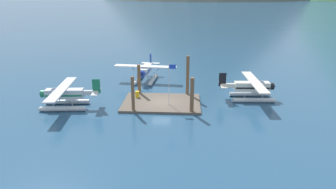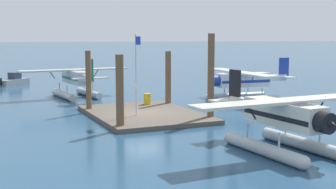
# 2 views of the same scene
# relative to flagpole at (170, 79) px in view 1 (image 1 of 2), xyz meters

# --- Properties ---
(ground_plane) EXTENTS (1200.00, 1200.00, 0.00)m
(ground_plane) POSITION_rel_flagpole_xyz_m (-1.19, 0.97, -3.81)
(ground_plane) COLOR navy
(dock_platform) EXTENTS (10.39, 7.28, 0.30)m
(dock_platform) POSITION_rel_flagpole_xyz_m (-1.19, 0.97, -3.66)
(dock_platform) COLOR brown
(dock_platform) RESTS_ON ground
(piling_near_left) EXTENTS (0.42, 0.42, 4.68)m
(piling_near_left) POSITION_rel_flagpole_xyz_m (-4.49, -2.22, -1.47)
(piling_near_left) COLOR brown
(piling_near_left) RESTS_ON ground
(piling_near_right) EXTENTS (0.49, 0.49, 4.64)m
(piling_near_right) POSITION_rel_flagpole_xyz_m (2.84, -2.13, -1.49)
(piling_near_right) COLOR brown
(piling_near_right) RESTS_ON ground
(piling_far_left) EXTENTS (0.47, 0.47, 4.55)m
(piling_far_left) POSITION_rel_flagpole_xyz_m (-4.72, 4.46, -1.54)
(piling_far_left) COLOR brown
(piling_far_left) RESTS_ON ground
(piling_far_right) EXTENTS (0.46, 0.46, 5.93)m
(piling_far_right) POSITION_rel_flagpole_xyz_m (2.29, 4.51, -0.85)
(piling_far_right) COLOR brown
(piling_far_right) RESTS_ON ground
(flagpole) EXTENTS (0.95, 0.10, 5.60)m
(flagpole) POSITION_rel_flagpole_xyz_m (0.00, 0.00, 0.00)
(flagpole) COLOR silver
(flagpole) RESTS_ON dock_platform
(fuel_drum) EXTENTS (0.62, 0.62, 0.88)m
(fuel_drum) POSITION_rel_flagpole_xyz_m (-4.76, 2.63, -3.07)
(fuel_drum) COLOR gold
(fuel_drum) RESTS_ON dock_platform
(mooring_buoy) EXTENTS (0.81, 0.81, 0.81)m
(mooring_buoy) POSITION_rel_flagpole_xyz_m (14.00, 7.70, -3.41)
(mooring_buoy) COLOR orange
(mooring_buoy) RESTS_ON ground
(seaplane_white_bow_left) EXTENTS (10.48, 7.97, 3.84)m
(seaplane_white_bow_left) POSITION_rel_flagpole_xyz_m (-4.70, 11.68, -2.24)
(seaplane_white_bow_left) COLOR #B7BABF
(seaplane_white_bow_left) RESTS_ON ground
(seaplane_silver_port_aft) EXTENTS (7.96, 10.49, 3.84)m
(seaplane_silver_port_aft) POSITION_rel_flagpole_xyz_m (-13.67, -1.17, -2.24)
(seaplane_silver_port_aft) COLOR #B7BABF
(seaplane_silver_port_aft) RESTS_ON ground
(seaplane_cream_stbd_fwd) EXTENTS (7.98, 10.45, 3.84)m
(seaplane_cream_stbd_fwd) POSITION_rel_flagpole_xyz_m (11.31, 3.53, -2.24)
(seaplane_cream_stbd_fwd) COLOR #B7BABF
(seaplane_cream_stbd_fwd) RESTS_ON ground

